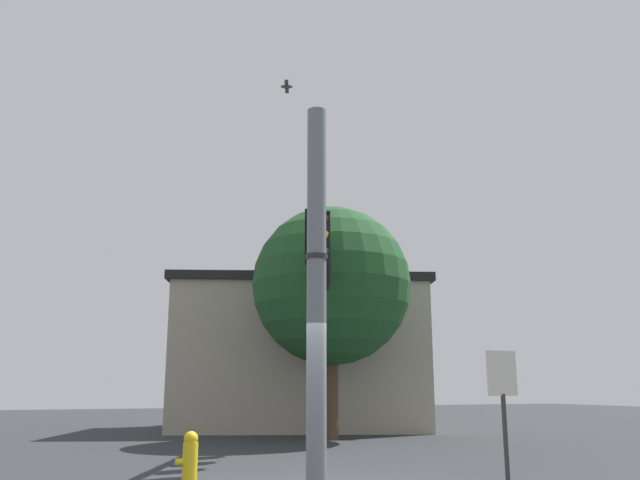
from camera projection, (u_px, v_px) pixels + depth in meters
signal_pole at (316, 288)px, 10.45m from camera, size 0.32×0.32×6.13m
mast_arm at (320, 211)px, 14.85m from camera, size 3.32×7.37×0.20m
traffic_light_nearest_pole at (320, 235)px, 13.76m from camera, size 0.54×0.49×1.31m
traffic_light_mid_inner at (321, 247)px, 14.88m from camera, size 0.54×0.49×1.31m
traffic_light_mid_outer at (322, 257)px, 16.00m from camera, size 0.54×0.49×1.31m
traffic_light_arm_end at (322, 265)px, 17.12m from camera, size 0.54×0.49×1.31m
street_name_sign at (317, 260)px, 10.81m from camera, size 0.63×1.19×0.22m
bird_flying at (287, 86)px, 15.75m from camera, size 0.31×0.48×0.16m
storefront_building at (299, 355)px, 24.48m from camera, size 10.72×9.33×5.37m
tree_by_storefront at (331, 286)px, 20.08m from camera, size 4.87×4.87×7.02m
fire_hydrant at (190, 458)px, 10.38m from camera, size 0.35×0.24×0.82m
historical_marker at (503, 394)px, 11.12m from camera, size 0.60×0.08×2.13m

